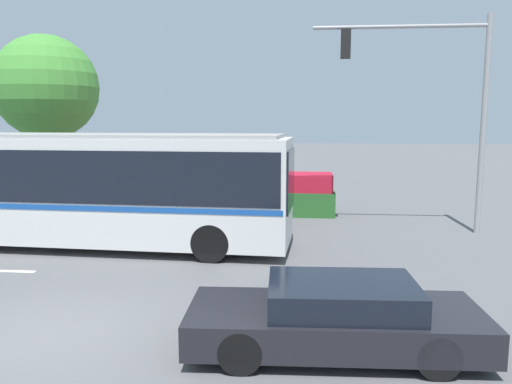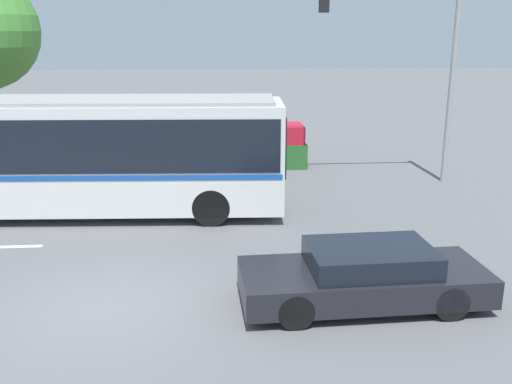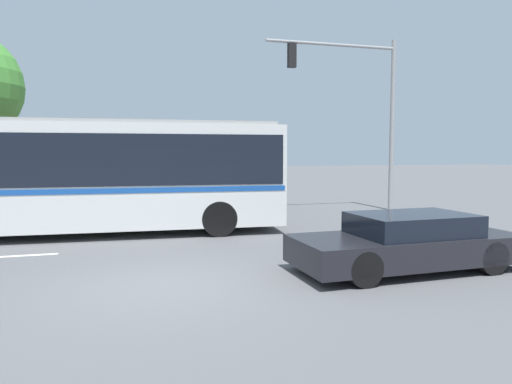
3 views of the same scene
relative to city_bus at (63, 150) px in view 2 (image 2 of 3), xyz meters
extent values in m
plane|color=#5B5B5E|center=(2.07, -5.86, -1.85)|extent=(140.00, 140.00, 0.00)
cube|color=silver|center=(-0.01, 0.00, -0.15)|extent=(12.21, 3.15, 2.89)
cube|color=black|center=(-0.01, 0.00, 0.31)|extent=(11.97, 3.18, 1.39)
cube|color=#194C9E|center=(-0.01, 0.00, -0.50)|extent=(12.10, 3.17, 0.14)
cube|color=black|center=(6.05, -0.30, 0.20)|extent=(0.17, 2.17, 1.62)
cube|color=#959592|center=(-0.01, 0.00, 1.35)|extent=(11.72, 2.92, 0.10)
cylinder|color=black|center=(4.15, 0.92, -1.35)|extent=(1.01, 0.35, 1.00)
cylinder|color=black|center=(4.04, -1.33, -1.35)|extent=(1.01, 0.35, 1.00)
cube|color=black|center=(6.90, -6.10, -1.40)|extent=(4.66, 1.97, 0.54)
cube|color=black|center=(7.01, -6.09, -0.92)|extent=(2.36, 1.67, 0.42)
cylinder|color=black|center=(5.50, -6.94, -1.52)|extent=(0.66, 0.25, 0.65)
cylinder|color=black|center=(5.44, -5.37, -1.52)|extent=(0.66, 0.25, 0.65)
cylinder|color=black|center=(8.30, -6.83, -1.52)|extent=(0.66, 0.25, 0.65)
cylinder|color=black|center=(8.24, -5.26, -1.52)|extent=(0.66, 0.25, 0.65)
cylinder|color=gray|center=(12.02, 2.74, 1.58)|extent=(0.18, 0.18, 6.85)
cylinder|color=green|center=(7.68, 2.86, 3.85)|extent=(0.18, 0.02, 0.18)
cube|color=#286028|center=(2.72, 5.50, -1.39)|extent=(9.78, 1.59, 0.92)
cube|color=#B7192D|center=(2.72, 5.50, -0.59)|extent=(9.58, 1.51, 0.67)
camera|label=1|loc=(6.36, -13.68, 1.80)|focal=35.08mm
camera|label=2|loc=(4.15, -15.78, 3.14)|focal=40.01mm
camera|label=3|loc=(1.50, -14.11, 0.51)|focal=32.73mm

